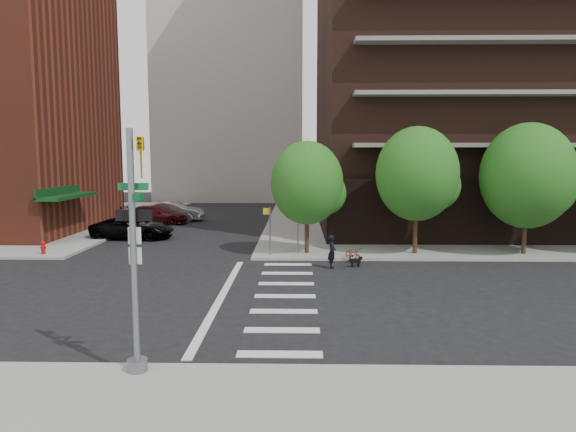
{
  "coord_description": "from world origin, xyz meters",
  "views": [
    {
      "loc": [
        3.5,
        -19.71,
        5.46
      ],
      "look_at": [
        3.0,
        6.0,
        2.5
      ],
      "focal_mm": 32.0,
      "sensor_mm": 36.0,
      "label": 1
    }
  ],
  "objects_px": {
    "fire_hydrant": "(43,247)",
    "parked_car_silver": "(175,211)",
    "scooter": "(353,255)",
    "dog_walker": "(332,252)",
    "parked_car_maroon": "(155,215)",
    "traffic_signal": "(136,271)",
    "parked_car_black": "(133,228)"
  },
  "relations": [
    {
      "from": "dog_walker",
      "to": "scooter",
      "type": "bearing_deg",
      "value": -41.36
    },
    {
      "from": "fire_hydrant",
      "to": "traffic_signal",
      "type": "bearing_deg",
      "value": -56.74
    },
    {
      "from": "fire_hydrant",
      "to": "parked_car_maroon",
      "type": "distance_m",
      "value": 14.24
    },
    {
      "from": "parked_car_maroon",
      "to": "dog_walker",
      "type": "distance_m",
      "value": 21.38
    },
    {
      "from": "parked_car_maroon",
      "to": "parked_car_silver",
      "type": "distance_m",
      "value": 2.35
    },
    {
      "from": "parked_car_black",
      "to": "parked_car_maroon",
      "type": "relative_size",
      "value": 1.03
    },
    {
      "from": "scooter",
      "to": "dog_walker",
      "type": "relative_size",
      "value": 0.97
    },
    {
      "from": "parked_car_silver",
      "to": "scooter",
      "type": "distance_m",
      "value": 22.04
    },
    {
      "from": "fire_hydrant",
      "to": "parked_car_silver",
      "type": "distance_m",
      "value": 16.48
    },
    {
      "from": "traffic_signal",
      "to": "parked_car_silver",
      "type": "xyz_separation_m",
      "value": [
        -6.64,
        31.42,
        -1.88
      ]
    },
    {
      "from": "fire_hydrant",
      "to": "parked_car_maroon",
      "type": "height_order",
      "value": "parked_car_maroon"
    },
    {
      "from": "traffic_signal",
      "to": "scooter",
      "type": "distance_m",
      "value": 15.74
    },
    {
      "from": "traffic_signal",
      "to": "parked_car_black",
      "type": "bearing_deg",
      "value": 108.21
    },
    {
      "from": "fire_hydrant",
      "to": "parked_car_silver",
      "type": "xyz_separation_m",
      "value": [
        3.39,
        16.12,
        0.27
      ]
    },
    {
      "from": "parked_car_maroon",
      "to": "traffic_signal",
      "type": "bearing_deg",
      "value": -164.07
    },
    {
      "from": "parked_car_silver",
      "to": "scooter",
      "type": "relative_size",
      "value": 3.08
    },
    {
      "from": "traffic_signal",
      "to": "fire_hydrant",
      "type": "xyz_separation_m",
      "value": [
        -10.03,
        15.29,
        -2.15
      ]
    },
    {
      "from": "fire_hydrant",
      "to": "parked_car_black",
      "type": "height_order",
      "value": "parked_car_black"
    },
    {
      "from": "parked_car_maroon",
      "to": "fire_hydrant",
      "type": "bearing_deg",
      "value": 171.87
    },
    {
      "from": "parked_car_maroon",
      "to": "dog_walker",
      "type": "height_order",
      "value": "dog_walker"
    },
    {
      "from": "scooter",
      "to": "parked_car_black",
      "type": "bearing_deg",
      "value": 128.97
    },
    {
      "from": "parked_car_silver",
      "to": "dog_walker",
      "type": "height_order",
      "value": "dog_walker"
    },
    {
      "from": "parked_car_silver",
      "to": "traffic_signal",
      "type": "bearing_deg",
      "value": -163.74
    },
    {
      "from": "parked_car_maroon",
      "to": "dog_walker",
      "type": "xyz_separation_m",
      "value": [
        13.38,
        -16.68,
        0.07
      ]
    },
    {
      "from": "parked_car_silver",
      "to": "dog_walker",
      "type": "distance_m",
      "value": 22.42
    },
    {
      "from": "parked_car_maroon",
      "to": "scooter",
      "type": "bearing_deg",
      "value": -135.31
    },
    {
      "from": "traffic_signal",
      "to": "parked_car_black",
      "type": "relative_size",
      "value": 1.11
    },
    {
      "from": "parked_car_silver",
      "to": "dog_walker",
      "type": "xyz_separation_m",
      "value": [
        12.29,
        -18.76,
        0.01
      ]
    },
    {
      "from": "fire_hydrant",
      "to": "parked_car_silver",
      "type": "relative_size",
      "value": 0.15
    },
    {
      "from": "traffic_signal",
      "to": "parked_car_maroon",
      "type": "distance_m",
      "value": 30.41
    },
    {
      "from": "parked_car_black",
      "to": "parked_car_silver",
      "type": "relative_size",
      "value": 1.09
    },
    {
      "from": "parked_car_maroon",
      "to": "parked_car_silver",
      "type": "relative_size",
      "value": 1.05
    }
  ]
}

